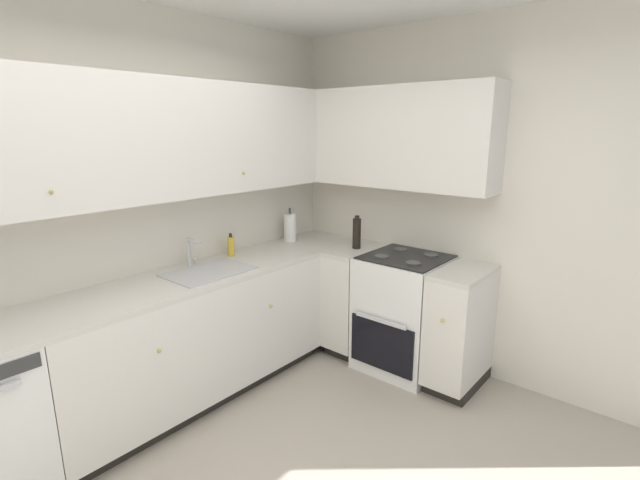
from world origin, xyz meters
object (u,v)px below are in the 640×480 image
at_px(paper_towel_roll, 290,227).
at_px(oil_bottle, 357,233).
at_px(oven_range, 404,312).
at_px(soap_bottle, 231,246).

bearing_deg(paper_towel_roll, oil_bottle, -74.33).
bearing_deg(oil_bottle, oven_range, -87.66).
bearing_deg(oven_range, oil_bottle, 92.34).
xyz_separation_m(oven_range, oil_bottle, (-0.02, 0.47, 0.58)).
height_order(soap_bottle, oil_bottle, oil_bottle).
relative_size(oven_range, soap_bottle, 5.89).
bearing_deg(oven_range, soap_bottle, 127.68).
distance_m(oven_range, paper_towel_roll, 1.23).
distance_m(oven_range, soap_bottle, 1.48).
relative_size(oven_range, oil_bottle, 3.84).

